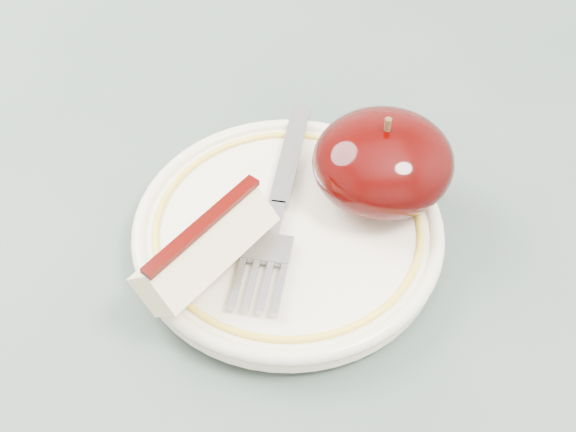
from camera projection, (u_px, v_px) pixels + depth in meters
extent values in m
cylinder|color=brown|center=(471.00, 178.00, 1.06)|extent=(0.05, 0.05, 0.71)
cube|color=#46564F|center=(141.00, 310.00, 0.48)|extent=(0.90, 0.90, 0.04)
cylinder|color=#F3E9CC|center=(288.00, 243.00, 0.48)|extent=(0.10, 0.10, 0.01)
cylinder|color=#F3E9CC|center=(288.00, 234.00, 0.47)|extent=(0.18, 0.18, 0.01)
torus|color=#F3E9CC|center=(288.00, 228.00, 0.47)|extent=(0.18, 0.18, 0.01)
torus|color=yellow|center=(288.00, 227.00, 0.47)|extent=(0.16, 0.16, 0.00)
ellipsoid|color=black|center=(383.00, 162.00, 0.47)|extent=(0.08, 0.08, 0.05)
cylinder|color=#472D19|center=(388.00, 126.00, 0.45)|extent=(0.00, 0.00, 0.01)
cube|color=#FFF0BB|center=(206.00, 248.00, 0.44)|extent=(0.09, 0.08, 0.04)
cube|color=#360301|center=(203.00, 225.00, 0.42)|extent=(0.07, 0.06, 0.00)
cube|color=gray|center=(291.00, 154.00, 0.50)|extent=(0.04, 0.08, 0.00)
cube|color=gray|center=(275.00, 219.00, 0.47)|extent=(0.02, 0.03, 0.00)
cube|color=gray|center=(268.00, 249.00, 0.45)|extent=(0.03, 0.03, 0.00)
cube|color=gray|center=(280.00, 289.00, 0.43)|extent=(0.01, 0.03, 0.00)
cube|color=gray|center=(266.00, 287.00, 0.43)|extent=(0.01, 0.03, 0.00)
cube|color=gray|center=(252.00, 285.00, 0.44)|extent=(0.01, 0.03, 0.00)
cube|color=gray|center=(238.00, 283.00, 0.44)|extent=(0.01, 0.03, 0.00)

